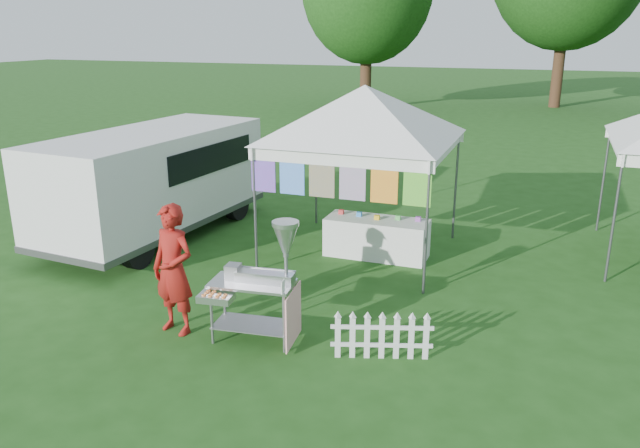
% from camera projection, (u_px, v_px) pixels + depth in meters
% --- Properties ---
extents(ground, '(120.00, 120.00, 0.00)m').
position_uv_depth(ground, '(285.00, 338.00, 8.23)').
color(ground, '#1D4814').
rests_on(ground, ground).
extents(canopy_main, '(4.24, 4.24, 3.45)m').
position_uv_depth(canopy_main, '(365.00, 86.00, 10.45)').
color(canopy_main, '#59595E').
rests_on(canopy_main, ground).
extents(donut_cart, '(1.19, 0.93, 1.65)m').
position_uv_depth(donut_cart, '(265.00, 273.00, 7.84)').
color(donut_cart, gray).
rests_on(donut_cart, ground).
extents(vendor, '(0.71, 0.54, 1.77)m').
position_uv_depth(vendor, '(173.00, 270.00, 8.17)').
color(vendor, maroon).
rests_on(vendor, ground).
extents(cargo_van, '(2.36, 5.08, 2.05)m').
position_uv_depth(cargo_van, '(158.00, 179.00, 12.11)').
color(cargo_van, silver).
rests_on(cargo_van, ground).
extents(picket_fence, '(1.21, 0.42, 0.56)m').
position_uv_depth(picket_fence, '(382.00, 337.00, 7.64)').
color(picket_fence, silver).
rests_on(picket_fence, ground).
extents(display_table, '(1.80, 0.70, 0.69)m').
position_uv_depth(display_table, '(377.00, 238.00, 11.10)').
color(display_table, white).
rests_on(display_table, ground).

